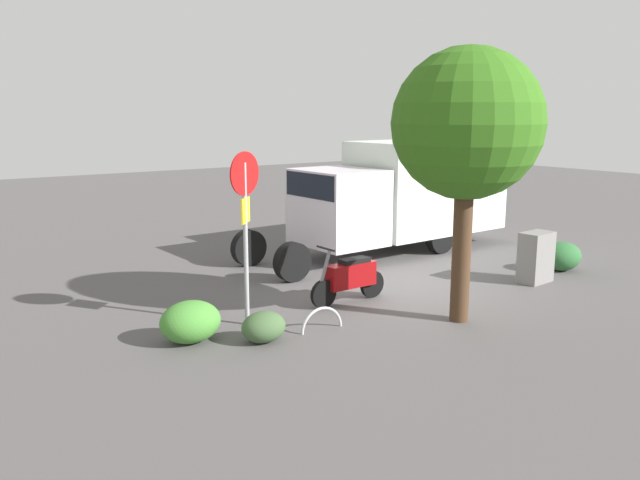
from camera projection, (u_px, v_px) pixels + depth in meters
The scene contains 10 objects.
ground_plane at pixel (396, 290), 13.80m from camera, with size 60.00×60.00×0.00m, color #514E4E.
box_truck_near at pixel (403, 191), 17.49m from camera, with size 7.96×2.45×2.98m.
motorcycle at pixel (350, 277), 12.81m from camera, with size 1.81×0.55×1.20m.
stop_sign at pixel (245, 211), 11.15m from camera, with size 0.71×0.33×3.10m.
street_tree at pixel (467, 126), 11.09m from camera, with size 2.65×2.65×4.89m.
utility_cabinet at pixel (536, 257), 14.33m from camera, with size 0.78×0.49×1.14m, color slate.
bike_rack_hoop at pixel (322, 330), 11.26m from camera, with size 0.85×0.85×0.05m, color #B7B7BC.
shrub_near_sign at pixel (264, 327), 10.63m from camera, with size 0.77×0.63×0.52m, color #3E5B35.
shrub_mid_verge at pixel (562, 256), 15.43m from camera, with size 1.02×0.84×0.70m, color #2B6231.
shrub_by_tree at pixel (190, 322), 10.61m from camera, with size 1.03×0.84×0.70m, color #448832.
Camera 1 is at (9.03, 9.93, 3.76)m, focal length 36.03 mm.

